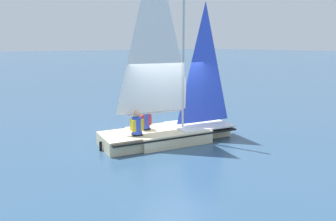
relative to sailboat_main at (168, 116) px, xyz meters
The scene contains 4 objects.
ground_plane 0.82m from the sailboat_main, 169.80° to the left, with size 260.00×260.00×0.00m, color #2D4C6B.
sailboat_main is the anchor object (origin of this frame).
sailor_helm 0.76m from the sailboat_main, 149.37° to the left, with size 0.38×0.35×1.16m.
sailor_crew 1.21m from the sailboat_main, behind, with size 0.38×0.35×1.16m.
Camera 1 is at (-6.11, -8.11, 3.10)m, focal length 35.00 mm.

